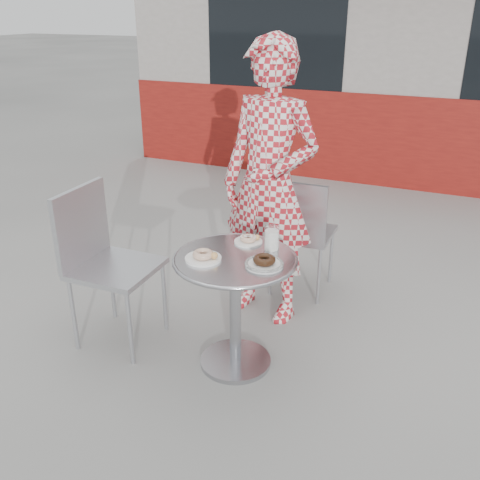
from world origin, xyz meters
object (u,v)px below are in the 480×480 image
at_px(plate_far, 249,240).
at_px(plate_checker, 264,263).
at_px(seated_person, 269,185).
at_px(plate_near, 204,256).
at_px(chair_far, 301,256).
at_px(bistro_table, 235,285).
at_px(chair_left, 117,296).
at_px(milk_cup, 272,239).

xyz_separation_m(plate_far, plate_checker, (0.18, -0.23, -0.00)).
height_order(seated_person, plate_near, seated_person).
bearing_deg(plate_near, chair_far, 79.46).
relative_size(bistro_table, plate_checker, 3.36).
distance_m(bistro_table, seated_person, 0.72).
height_order(chair_far, chair_left, chair_left).
xyz_separation_m(bistro_table, plate_checker, (0.17, -0.03, 0.18)).
height_order(bistro_table, plate_far, plate_far).
height_order(chair_left, plate_far, chair_left).
bearing_deg(plate_far, plate_near, -113.32).
xyz_separation_m(bistro_table, seated_person, (-0.05, 0.61, 0.37)).
height_order(plate_far, plate_near, plate_near).
height_order(chair_left, seated_person, seated_person).
xyz_separation_m(bistro_table, chair_left, (-0.74, -0.05, -0.21)).
bearing_deg(plate_checker, bistro_table, 171.52).
bearing_deg(milk_cup, seated_person, 112.75).
distance_m(chair_far, plate_checker, 1.09).
height_order(seated_person, milk_cup, seated_person).
relative_size(seated_person, milk_cup, 13.44).
bearing_deg(milk_cup, plate_near, -135.98).
bearing_deg(seated_person, plate_checker, -60.06).
height_order(chair_left, milk_cup, chair_left).
distance_m(seated_person, plate_far, 0.45).
xyz_separation_m(seated_person, plate_checker, (0.22, -0.64, -0.19)).
relative_size(bistro_table, seated_person, 0.38).
bearing_deg(chair_far, chair_left, 50.63).
bearing_deg(plate_near, plate_far, 66.68).
xyz_separation_m(chair_far, seated_person, (-0.11, -0.36, 0.61)).
height_order(plate_far, plate_checker, plate_checker).
xyz_separation_m(plate_far, milk_cup, (0.15, -0.03, 0.04)).
relative_size(bistro_table, plate_near, 3.53).
relative_size(chair_left, plate_far, 6.00).
xyz_separation_m(seated_person, milk_cup, (0.18, -0.44, -0.14)).
height_order(bistro_table, chair_far, chair_far).
distance_m(chair_left, milk_cup, 1.00).
xyz_separation_m(chair_far, plate_checker, (0.11, -1.00, 0.42)).
bearing_deg(plate_far, plate_checker, -51.80).
bearing_deg(plate_far, seated_person, 95.45).
relative_size(chair_far, plate_checker, 4.25).
relative_size(chair_far, seated_person, 0.48).
distance_m(bistro_table, chair_far, 1.01).
bearing_deg(bistro_table, chair_far, 86.38).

